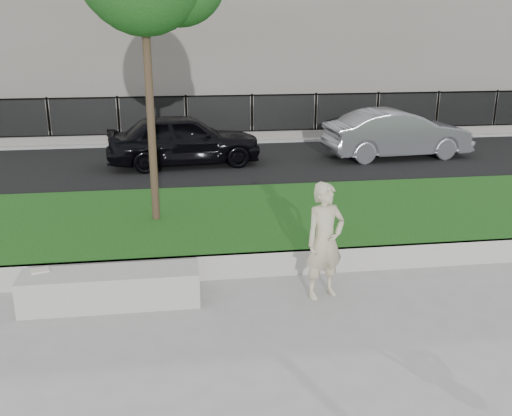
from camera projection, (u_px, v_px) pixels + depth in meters
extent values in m
plane|color=gray|center=(255.00, 308.00, 7.93)|extent=(90.00, 90.00, 0.00)
cube|color=black|center=(232.00, 224.00, 10.70)|extent=(34.00, 4.00, 0.40)
cube|color=#ADABA2|center=(245.00, 265.00, 8.85)|extent=(34.00, 0.08, 0.40)
cube|color=black|center=(212.00, 166.00, 15.94)|extent=(34.00, 7.00, 0.04)
cube|color=gray|center=(204.00, 136.00, 20.18)|extent=(34.00, 3.00, 0.12)
cube|color=slate|center=(205.00, 136.00, 19.18)|extent=(32.00, 0.30, 0.24)
cube|color=black|center=(204.00, 117.00, 18.99)|extent=(32.00, 0.04, 1.50)
cube|color=black|center=(204.00, 96.00, 18.78)|extent=(32.00, 0.05, 0.05)
cube|color=black|center=(205.00, 132.00, 19.14)|extent=(32.00, 0.05, 0.05)
cube|color=#ADABA2|center=(111.00, 288.00, 7.96)|extent=(2.45, 0.61, 0.50)
imported|color=#BEB692|center=(325.00, 241.00, 8.05)|extent=(0.72, 0.58, 1.70)
cube|color=beige|center=(40.00, 270.00, 7.90)|extent=(0.28, 0.23, 0.03)
cylinder|color=#38281C|center=(147.00, 57.00, 9.54)|extent=(0.14, 0.14, 5.73)
imported|color=black|center=(184.00, 139.00, 15.83)|extent=(4.40, 2.15, 1.44)
imported|color=gray|center=(397.00, 134.00, 16.78)|extent=(4.38, 1.84, 1.41)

